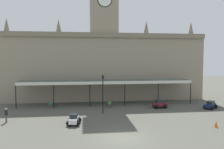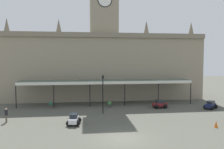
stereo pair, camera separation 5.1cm
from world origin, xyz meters
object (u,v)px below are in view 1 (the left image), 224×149
planter_forecourt_centre (51,105)px  car_navy_sedan (210,105)px  car_white_sedan (74,120)px  traffic_cone (216,124)px  car_maroon_sedan (160,105)px  victorian_lamppost (103,90)px  planter_near_kerb (109,104)px  pedestrian_beside_cars (6,115)px

planter_forecourt_centre → car_navy_sedan: bearing=-8.4°
car_white_sedan → traffic_cone: car_white_sedan is taller
car_maroon_sedan → planter_forecourt_centre: size_ratio=2.15×
victorian_lamppost → planter_near_kerb: bearing=69.6°
planter_forecourt_centre → planter_near_kerb: 8.69m
car_navy_sedan → victorian_lamppost: size_ratio=0.43×
car_navy_sedan → pedestrian_beside_cars: size_ratio=1.35×
car_navy_sedan → planter_near_kerb: car_navy_sedan is taller
victorian_lamppost → planter_forecourt_centre: size_ratio=5.40×
car_white_sedan → planter_near_kerb: car_white_sedan is taller
car_white_sedan → traffic_cone: size_ratio=3.14×
car_maroon_sedan → pedestrian_beside_cars: 20.56m
car_navy_sedan → car_white_sedan: bearing=-164.2°
victorian_lamppost → traffic_cone: bearing=-33.5°
car_navy_sedan → planter_forecourt_centre: size_ratio=2.34×
car_navy_sedan → planter_forecourt_centre: car_navy_sedan is taller
pedestrian_beside_cars → planter_forecourt_centre: pedestrian_beside_cars is taller
car_navy_sedan → car_white_sedan: size_ratio=1.06×
pedestrian_beside_cars → planter_forecourt_centre: bearing=61.1°
car_maroon_sedan → planter_near_kerb: car_maroon_sedan is taller
car_white_sedan → planter_forecourt_centre: (-3.77, 8.89, -0.01)m
traffic_cone → planter_near_kerb: planter_near_kerb is taller
traffic_cone → planter_forecourt_centre: 22.16m
car_navy_sedan → traffic_cone: bearing=-117.6°
car_maroon_sedan → planter_forecourt_centre: 16.11m
car_maroon_sedan → victorian_lamppost: victorian_lamppost is taller
planter_forecourt_centre → victorian_lamppost: bearing=-30.0°
car_navy_sedan → car_white_sedan: same height
planter_near_kerb → traffic_cone: bearing=-47.3°
traffic_cone → planter_near_kerb: size_ratio=0.71×
car_navy_sedan → traffic_cone: car_navy_sedan is taller
car_navy_sedan → planter_near_kerb: (-14.49, 2.61, -0.01)m
traffic_cone → victorian_lamppost: bearing=146.5°
car_navy_sedan → traffic_cone: size_ratio=3.31×
car_white_sedan → planter_forecourt_centre: bearing=113.0°
car_maroon_sedan → pedestrian_beside_cars: (-19.91, -5.11, 0.41)m
car_maroon_sedan → pedestrian_beside_cars: bearing=-165.6°
car_navy_sedan → victorian_lamppost: 16.02m
pedestrian_beside_cars → traffic_cone: pedestrian_beside_cars is taller
car_maroon_sedan → car_navy_sedan: 7.29m
car_navy_sedan → traffic_cone: (-4.38, -8.37, -0.16)m
car_navy_sedan → pedestrian_beside_cars: bearing=-172.3°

